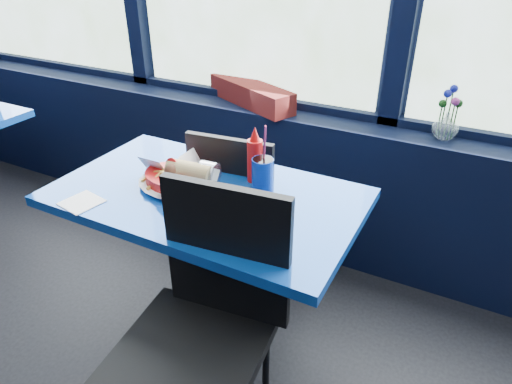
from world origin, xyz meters
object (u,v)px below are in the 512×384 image
(ketchup_bottle, at_px, (255,158))
(flower_vase, at_px, (446,123))
(chair_near_back, at_px, (246,206))
(near_table, at_px, (208,231))
(soda_cup, at_px, (263,174))
(planter_box, at_px, (251,94))
(chair_near_front, at_px, (205,317))
(food_basket, at_px, (180,177))

(ketchup_bottle, bearing_deg, flower_vase, 47.66)
(chair_near_back, bearing_deg, flower_vase, -149.66)
(near_table, xyz_separation_m, soda_cup, (0.19, 0.12, 0.25))
(planter_box, xyz_separation_m, soda_cup, (0.46, -0.76, -0.04))
(near_table, relative_size, chair_near_front, 1.21)
(food_basket, relative_size, ketchup_bottle, 1.58)
(chair_near_front, bearing_deg, flower_vase, 62.22)
(chair_near_back, bearing_deg, soda_cup, 127.11)
(chair_near_front, xyz_separation_m, flower_vase, (0.50, 1.28, 0.31))
(near_table, bearing_deg, soda_cup, 32.23)
(food_basket, distance_m, soda_cup, 0.33)
(planter_box, bearing_deg, chair_near_back, -39.71)
(near_table, height_order, ketchup_bottle, ketchup_bottle)
(near_table, bearing_deg, chair_near_front, -58.41)
(ketchup_bottle, xyz_separation_m, soda_cup, (0.07, -0.06, -0.03))
(chair_near_back, height_order, soda_cup, soda_cup)
(chair_near_front, distance_m, planter_box, 1.42)
(ketchup_bottle, bearing_deg, planter_box, 119.21)
(soda_cup, bearing_deg, food_basket, -158.13)
(chair_near_back, distance_m, soda_cup, 0.40)
(near_table, distance_m, food_basket, 0.25)
(near_table, height_order, food_basket, food_basket)
(chair_near_front, bearing_deg, chair_near_back, 102.33)
(planter_box, xyz_separation_m, food_basket, (0.15, -0.89, -0.07))
(soda_cup, bearing_deg, near_table, -147.77)
(chair_near_front, height_order, chair_near_back, chair_near_front)
(near_table, xyz_separation_m, food_basket, (-0.11, -0.00, 0.22))
(chair_near_front, distance_m, soda_cup, 0.59)
(near_table, xyz_separation_m, chair_near_back, (0.01, 0.31, -0.05))
(flower_vase, xyz_separation_m, soda_cup, (-0.56, -0.75, -0.05))
(chair_near_front, xyz_separation_m, planter_box, (-0.52, 1.29, 0.29))
(near_table, bearing_deg, planter_box, 106.97)
(food_basket, xyz_separation_m, soda_cup, (0.30, 0.12, 0.03))
(chair_near_back, relative_size, flower_vase, 3.64)
(soda_cup, bearing_deg, ketchup_bottle, 137.51)
(chair_near_front, xyz_separation_m, chair_near_back, (-0.24, 0.72, -0.05))
(flower_vase, height_order, soda_cup, flower_vase)
(chair_near_front, height_order, flower_vase, flower_vase)
(chair_near_front, distance_m, flower_vase, 1.41)
(near_table, xyz_separation_m, chair_near_front, (0.25, -0.41, 0.00))
(chair_near_back, distance_m, planter_box, 0.72)
(near_table, relative_size, flower_vase, 4.82)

